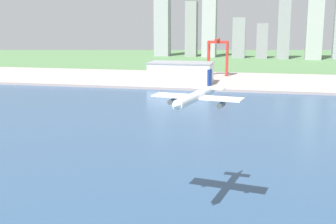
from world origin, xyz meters
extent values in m
plane|color=#51794A|center=(0.00, 300.00, 0.00)|extent=(2400.00, 2400.00, 0.00)
cube|color=#2D4C70|center=(0.00, 240.00, 0.07)|extent=(840.00, 360.00, 0.15)
cube|color=#A79895|center=(0.00, 490.00, 1.25)|extent=(840.00, 140.00, 2.50)
cylinder|color=white|center=(3.73, 158.30, 39.36)|extent=(8.93, 33.24, 3.20)
cone|color=white|center=(0.62, 140.70, 39.36)|extent=(3.61, 4.00, 3.04)
cube|color=white|center=(4.02, 159.94, 38.88)|extent=(30.87, 12.42, 0.50)
cube|color=#193899|center=(6.33, 173.01, 42.89)|extent=(1.18, 4.01, 7.69)
cube|color=white|center=(6.33, 173.01, 40.00)|extent=(11.29, 5.48, 0.36)
cylinder|color=#4C4F54|center=(12.14, 157.49, 37.12)|extent=(2.54, 4.88, 1.76)
cylinder|color=#4C4F54|center=(-4.44, 160.42, 37.12)|extent=(2.54, 4.88, 1.76)
cube|color=#B72D23|center=(-38.29, 521.61, 20.70)|extent=(2.20, 2.20, 36.40)
cube|color=#B72D23|center=(-17.38, 521.61, 20.70)|extent=(2.20, 2.20, 36.40)
cube|color=#B72D23|center=(-38.29, 529.61, 20.70)|extent=(2.20, 2.20, 36.40)
cube|color=#B72D23|center=(-17.38, 529.61, 20.70)|extent=(2.20, 2.20, 36.40)
cube|color=#B72D23|center=(-27.83, 525.61, 40.30)|extent=(23.32, 10.00, 2.80)
cube|color=#B72D23|center=(-27.83, 516.81, 43.10)|extent=(2.60, 35.19, 2.60)
cube|color=silver|center=(-57.22, 455.96, 12.23)|extent=(61.94, 34.37, 19.46)
cube|color=gray|center=(-57.22, 455.96, 22.56)|extent=(63.18, 35.06, 1.20)
cube|color=#A1A5AD|center=(-163.23, 832.07, 75.03)|extent=(26.74, 26.78, 150.05)
cube|color=#929795|center=(-109.08, 832.08, 49.14)|extent=(20.45, 21.01, 98.28)
cube|color=#ACAFB4|center=(-75.31, 824.07, 66.24)|extent=(24.27, 25.29, 132.49)
cube|color=#909398|center=(-21.91, 812.41, 34.84)|extent=(21.92, 14.37, 69.67)
cube|color=gray|center=(17.91, 816.43, 29.90)|extent=(19.04, 18.65, 59.80)
cube|color=#8F9399|center=(53.01, 810.42, 55.13)|extent=(20.16, 20.02, 110.27)
cube|color=#AAB0AF|center=(102.23, 802.72, 79.79)|extent=(26.14, 16.91, 159.58)
camera|label=1|loc=(25.45, 16.89, 63.33)|focal=47.74mm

